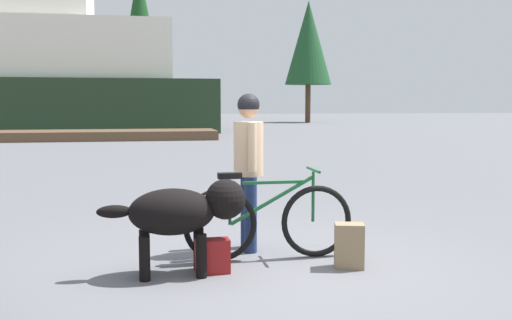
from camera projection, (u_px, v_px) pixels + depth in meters
ground_plane at (268, 267)px, 5.69m from camera, size 160.00×160.00×0.00m
bicycle at (268, 221)px, 5.93m from camera, size 1.76×0.44×0.93m
person_cyclist at (249, 157)px, 6.25m from camera, size 0.32×0.53×1.70m
dog at (183, 212)px, 5.38m from camera, size 1.37×0.51×0.89m
backpack at (349, 246)px, 5.64m from camera, size 0.32×0.27×0.44m
handbag_pannier at (212, 256)px, 5.47m from camera, size 0.33×0.19×0.32m
dock_pier at (8, 136)px, 24.66m from camera, size 17.68×2.82×0.40m
pine_tree_center at (140, 27)px, 47.23m from camera, size 3.58×3.58×12.75m
pine_tree_far_right at (308, 43)px, 47.51m from camera, size 3.83×3.83×9.92m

